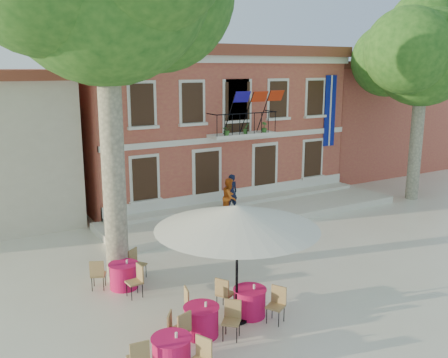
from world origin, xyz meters
TOP-DOWN VIEW (x-y plane):
  - ground at (0.00, 0.00)m, footprint 90.00×90.00m
  - main_building at (2.00, 9.99)m, footprint 13.50×9.59m
  - neighbor_east at (14.00, 11.00)m, footprint 9.40×9.40m
  - terrace at (2.00, 4.40)m, footprint 14.00×3.40m
  - plane_tree_east at (10.45, 2.78)m, footprint 4.80×4.80m
  - patio_umbrella at (-3.79, -3.20)m, footprint 4.20×4.20m
  - pedestrian_navy at (0.94, 4.75)m, footprint 0.62×0.43m
  - pedestrian_orange at (0.44, 4.08)m, footprint 1.01×0.99m
  - cafe_table_0 at (-4.96, -3.43)m, footprint 1.82×1.79m
  - cafe_table_1 at (-3.38, -3.21)m, footprint 1.30×1.88m
  - cafe_table_2 at (-6.20, -4.36)m, footprint 1.71×1.86m
  - cafe_table_3 at (-5.67, 0.17)m, footprint 1.87×1.68m

SIDE VIEW (x-z plane):
  - ground at x=0.00m, z-range 0.00..0.00m
  - terrace at x=2.00m, z-range 0.00..0.30m
  - cafe_table_1 at x=-3.38m, z-range -0.05..0.90m
  - cafe_table_0 at x=-4.96m, z-range -0.05..0.90m
  - cafe_table_2 at x=-6.20m, z-range -0.05..0.90m
  - cafe_table_3 at x=-5.67m, z-range -0.05..0.90m
  - pedestrian_navy at x=0.94m, z-range 0.30..1.93m
  - pedestrian_orange at x=0.44m, z-range 0.30..1.94m
  - patio_umbrella at x=-3.79m, z-range 1.25..4.37m
  - neighbor_east at x=14.00m, z-range 0.02..6.42m
  - main_building at x=2.00m, z-range 0.03..7.53m
  - plane_tree_east at x=10.45m, z-range 2.24..11.67m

